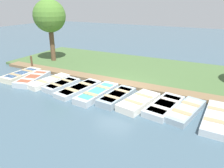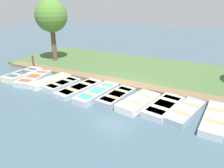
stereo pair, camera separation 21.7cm
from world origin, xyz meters
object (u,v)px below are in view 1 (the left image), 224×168
Objects in this scene: rowboat_4 at (79,89)px; rowboat_9 at (186,111)px; rowboat_8 at (164,106)px; rowboat_10 at (216,118)px; rowboat_6 at (117,97)px; rowboat_7 at (139,102)px; rowboat_0 at (21,75)px; rowboat_5 at (97,93)px; rowboat_1 at (33,79)px; rowboat_2 at (49,81)px; rowboat_3 at (62,85)px; park_tree_far_left at (50,17)px; mooring_post_near at (32,62)px.

rowboat_4 is 1.06× the size of rowboat_9.
rowboat_8 is 0.92× the size of rowboat_10.
rowboat_6 reaches higher than rowboat_10.
rowboat_0 is at bearing -80.40° from rowboat_7.
rowboat_5 reaches higher than rowboat_8.
rowboat_0 is 0.92× the size of rowboat_1.
rowboat_1 reaches higher than rowboat_2.
rowboat_6 is at bearing 96.60° from rowboat_2.
rowboat_3 is at bearing -87.56° from rowboat_5.
rowboat_4 is 4.25m from rowboat_7.
park_tree_far_left is (-4.79, -4.92, 4.05)m from rowboat_3.
rowboat_2 is 2.66m from rowboat_4.
rowboat_6 is 2.55× the size of mooring_post_near.
rowboat_7 is (0.12, 8.36, 0.01)m from rowboat_1.
rowboat_8 is (-0.13, 2.84, -0.03)m from rowboat_6.
rowboat_2 is 1.05× the size of rowboat_7.
rowboat_10 is at bearing 97.38° from rowboat_9.
rowboat_4 is (0.15, 5.48, -0.06)m from rowboat_0.
mooring_post_near reaches higher than rowboat_7.
park_tree_far_left reaches higher than rowboat_8.
rowboat_3 is 5.66m from rowboat_7.
rowboat_5 is 5.33m from rowboat_9.
rowboat_8 is (-0.06, 5.67, 0.02)m from rowboat_4.
rowboat_0 is 0.52× the size of park_tree_far_left.
rowboat_8 is at bearing 98.30° from rowboat_2.
rowboat_9 is at bearing 98.56° from rowboat_6.
rowboat_6 is 0.85× the size of rowboat_10.
rowboat_8 is (-0.08, 9.78, -0.02)m from rowboat_1.
mooring_post_near reaches higher than rowboat_3.
rowboat_1 is 1.01× the size of rowboat_8.
rowboat_7 is 0.53× the size of park_tree_far_left.
rowboat_2 is at bearing -81.15° from rowboat_8.
rowboat_2 is at bearing 89.89° from rowboat_0.
rowboat_8 is at bearing 99.43° from rowboat_4.
mooring_post_near is (-2.37, -9.42, 0.38)m from rowboat_6.
rowboat_0 is 2.82m from rowboat_2.
rowboat_5 is at bearing 57.75° from park_tree_far_left.
rowboat_5 is (0.16, 1.49, 0.04)m from rowboat_4.
rowboat_0 is 12.29m from rowboat_9.
mooring_post_near is (-2.44, -10.84, 0.38)m from rowboat_7.
rowboat_6 is 11.12m from park_tree_far_left.
rowboat_9 is at bearing 97.81° from rowboat_5.
rowboat_6 reaches higher than rowboat_2.
rowboat_1 is 1.46m from rowboat_2.
rowboat_0 is 5.48m from rowboat_4.
rowboat_6 reaches higher than rowboat_4.
rowboat_7 reaches higher than rowboat_5.
rowboat_1 reaches higher than rowboat_10.
rowboat_4 is 1.00× the size of rowboat_10.
rowboat_9 is at bearing 100.92° from rowboat_8.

